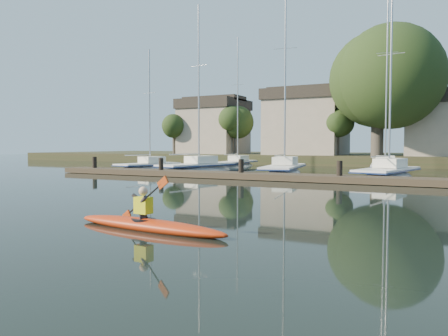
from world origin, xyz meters
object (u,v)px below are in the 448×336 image
at_px(kayak, 147,222).
at_px(sailboat_3, 387,182).
at_px(sailboat_2, 284,177).
at_px(sailboat_0, 148,172).
at_px(dock, 288,177).
at_px(sailboat_5, 237,169).
at_px(sailboat_6, 385,173).
at_px(sailboat_1, 197,174).

bearing_deg(kayak, sailboat_3, 85.75).
bearing_deg(sailboat_2, sailboat_0, 172.62).
bearing_deg(dock, sailboat_0, 160.61).
bearing_deg(sailboat_0, sailboat_3, 9.63).
xyz_separation_m(kayak, sailboat_2, (-3.95, 20.99, -0.37)).
relative_size(kayak, sailboat_0, 0.41).
bearing_deg(sailboat_0, kayak, -41.69).
height_order(sailboat_5, sailboat_6, sailboat_6).
distance_m(sailboat_0, sailboat_6, 19.12).
distance_m(sailboat_0, sailboat_3, 18.75).
bearing_deg(sailboat_5, sailboat_1, -89.11).
xyz_separation_m(sailboat_2, sailboat_3, (7.07, -0.87, -0.01)).
distance_m(dock, sailboat_5, 16.29).
xyz_separation_m(sailboat_2, sailboat_6, (5.93, 7.10, 0.00)).
distance_m(dock, sailboat_2, 5.62).
distance_m(sailboat_2, sailboat_3, 7.13).
bearing_deg(sailboat_2, kayak, -88.52).
distance_m(kayak, dock, 15.90).
relative_size(kayak, sailboat_6, 0.29).
distance_m(dock, sailboat_0, 14.57).
relative_size(sailboat_1, sailboat_2, 0.93).
bearing_deg(sailboat_1, sailboat_0, -167.96).
height_order(sailboat_1, sailboat_6, sailboat_6).
xyz_separation_m(sailboat_3, sailboat_5, (-14.62, 8.81, 0.03)).
bearing_deg(sailboat_1, sailboat_3, 9.01).
bearing_deg(sailboat_5, sailboat_6, -6.37).
relative_size(sailboat_0, sailboat_3, 0.84).
bearing_deg(dock, kayak, -83.21).
height_order(sailboat_0, sailboat_1, sailboat_1).
xyz_separation_m(dock, sailboat_5, (-9.62, 13.14, -0.37)).
height_order(dock, sailboat_0, sailboat_0).
height_order(sailboat_0, sailboat_3, sailboat_3).
distance_m(sailboat_3, sailboat_6, 8.05).
bearing_deg(sailboat_6, sailboat_2, -137.26).
relative_size(sailboat_3, sailboat_5, 0.99).
bearing_deg(kayak, sailboat_5, 116.25).
xyz_separation_m(sailboat_1, sailboat_3, (14.09, -0.56, -0.00)).
relative_size(sailboat_0, sailboat_6, 0.70).
bearing_deg(kayak, sailboat_2, 105.23).
distance_m(kayak, sailboat_2, 21.36).
xyz_separation_m(sailboat_0, sailboat_6, (17.60, 7.46, -0.00)).
relative_size(dock, sailboat_3, 2.56).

